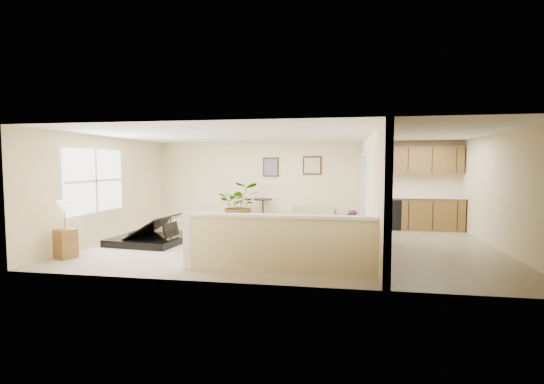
% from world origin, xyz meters
% --- Properties ---
extents(floor, '(9.00, 9.00, 0.00)m').
position_xyz_m(floor, '(0.00, 0.00, 0.00)').
color(floor, tan).
rests_on(floor, ground).
extents(back_wall, '(9.00, 0.04, 2.50)m').
position_xyz_m(back_wall, '(0.00, 3.00, 1.25)').
color(back_wall, beige).
rests_on(back_wall, floor).
extents(front_wall, '(9.00, 0.04, 2.50)m').
position_xyz_m(front_wall, '(0.00, -3.00, 1.25)').
color(front_wall, beige).
rests_on(front_wall, floor).
extents(left_wall, '(0.04, 6.00, 2.50)m').
position_xyz_m(left_wall, '(-4.50, 0.00, 1.25)').
color(left_wall, beige).
rests_on(left_wall, floor).
extents(right_wall, '(0.04, 6.00, 2.50)m').
position_xyz_m(right_wall, '(4.50, 0.00, 1.25)').
color(right_wall, beige).
rests_on(right_wall, floor).
extents(ceiling, '(9.00, 6.00, 0.04)m').
position_xyz_m(ceiling, '(0.00, 0.00, 2.50)').
color(ceiling, white).
rests_on(ceiling, back_wall).
extents(kitchen_vinyl, '(2.70, 6.00, 0.01)m').
position_xyz_m(kitchen_vinyl, '(3.15, 0.00, 0.00)').
color(kitchen_vinyl, gray).
rests_on(kitchen_vinyl, floor).
extents(interior_partition, '(0.18, 5.99, 2.50)m').
position_xyz_m(interior_partition, '(1.80, 0.25, 1.22)').
color(interior_partition, beige).
rests_on(interior_partition, floor).
extents(pony_half_wall, '(3.42, 0.22, 1.00)m').
position_xyz_m(pony_half_wall, '(0.08, -2.30, 0.52)').
color(pony_half_wall, beige).
rests_on(pony_half_wall, floor).
extents(left_window, '(0.05, 2.15, 1.45)m').
position_xyz_m(left_window, '(-4.49, -0.50, 1.45)').
color(left_window, white).
rests_on(left_window, left_wall).
extents(wall_art_left, '(0.48, 0.04, 0.58)m').
position_xyz_m(wall_art_left, '(-0.95, 2.97, 1.75)').
color(wall_art_left, '#331F12').
rests_on(wall_art_left, back_wall).
extents(wall_mirror, '(0.55, 0.04, 0.55)m').
position_xyz_m(wall_mirror, '(0.30, 2.97, 1.80)').
color(wall_mirror, '#331F12').
rests_on(wall_mirror, back_wall).
extents(kitchen_cabinets, '(2.36, 0.65, 2.33)m').
position_xyz_m(kitchen_cabinets, '(3.19, 2.73, 0.87)').
color(kitchen_cabinets, brown).
rests_on(kitchen_cabinets, floor).
extents(piano, '(1.92, 1.99, 1.47)m').
position_xyz_m(piano, '(-3.28, -0.25, 0.61)').
color(piano, black).
rests_on(piano, floor).
extents(piano_bench, '(0.43, 0.78, 0.50)m').
position_xyz_m(piano_bench, '(-1.22, -0.42, 0.25)').
color(piano_bench, black).
rests_on(piano_bench, floor).
extents(loveseat, '(1.61, 1.23, 0.76)m').
position_xyz_m(loveseat, '(0.28, 2.49, 0.29)').
color(loveseat, tan).
rests_on(loveseat, floor).
extents(accent_table, '(0.56, 0.56, 0.81)m').
position_xyz_m(accent_table, '(-1.13, 2.63, 0.52)').
color(accent_table, black).
rests_on(accent_table, floor).
extents(palm_plant, '(1.41, 1.30, 1.34)m').
position_xyz_m(palm_plant, '(-1.72, 2.18, 0.66)').
color(palm_plant, black).
rests_on(palm_plant, floor).
extents(small_plant, '(0.42, 0.42, 0.58)m').
position_xyz_m(small_plant, '(1.45, 2.09, 0.25)').
color(small_plant, black).
rests_on(small_plant, floor).
extents(lamp_stand, '(0.43, 0.43, 1.13)m').
position_xyz_m(lamp_stand, '(-4.15, -1.99, 0.48)').
color(lamp_stand, brown).
rests_on(lamp_stand, floor).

